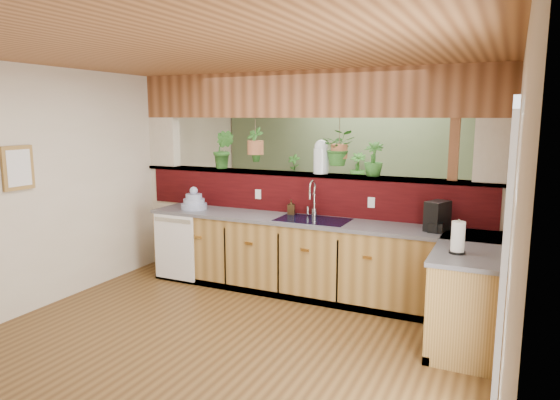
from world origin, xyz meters
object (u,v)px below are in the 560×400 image
at_px(paper_towel, 458,238).
at_px(coffee_maker, 437,217).
at_px(soap_dispenser, 291,207).
at_px(dish_stack, 194,202).
at_px(shelving_console, 330,215).
at_px(glass_jar, 321,157).
at_px(faucet, 313,197).

bearing_deg(paper_towel, coffee_maker, 109.28).
distance_m(soap_dispenser, coffee_maker, 1.72).
xyz_separation_m(dish_stack, soap_dispenser, (1.26, 0.20, 0.00)).
relative_size(coffee_maker, shelving_console, 0.19).
relative_size(soap_dispenser, shelving_console, 0.11).
distance_m(coffee_maker, paper_towel, 0.85).
relative_size(soap_dispenser, glass_jar, 0.46).
xyz_separation_m(faucet, glass_jar, (0.02, 0.22, 0.46)).
distance_m(dish_stack, paper_towel, 3.34).
bearing_deg(shelving_console, glass_jar, -69.53).
distance_m(paper_towel, shelving_console, 3.84).
bearing_deg(paper_towel, glass_jar, 145.36).
distance_m(faucet, paper_towel, 1.96).
xyz_separation_m(coffee_maker, glass_jar, (-1.41, 0.36, 0.55)).
bearing_deg(dish_stack, soap_dispenser, 9.05).
distance_m(faucet, soap_dispenser, 0.32).
bearing_deg(faucet, coffee_maker, -5.93).
bearing_deg(glass_jar, faucet, -93.98).
relative_size(dish_stack, glass_jar, 0.82).
height_order(soap_dispenser, paper_towel, paper_towel).
xyz_separation_m(soap_dispenser, paper_towel, (1.99, -0.97, 0.04)).
xyz_separation_m(dish_stack, coffee_maker, (2.97, 0.04, 0.05)).
xyz_separation_m(paper_towel, glass_jar, (-1.69, 1.17, 0.56)).
height_order(faucet, coffee_maker, faucet).
relative_size(paper_towel, glass_jar, 0.74).
bearing_deg(soap_dispenser, glass_jar, 33.99).
height_order(coffee_maker, paper_towel, coffee_maker).
xyz_separation_m(faucet, soap_dispenser, (-0.28, 0.02, -0.14)).
height_order(faucet, glass_jar, glass_jar).
bearing_deg(dish_stack, glass_jar, 14.46).
relative_size(dish_stack, coffee_maker, 1.06).
xyz_separation_m(faucet, coffee_maker, (1.43, -0.15, -0.09)).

